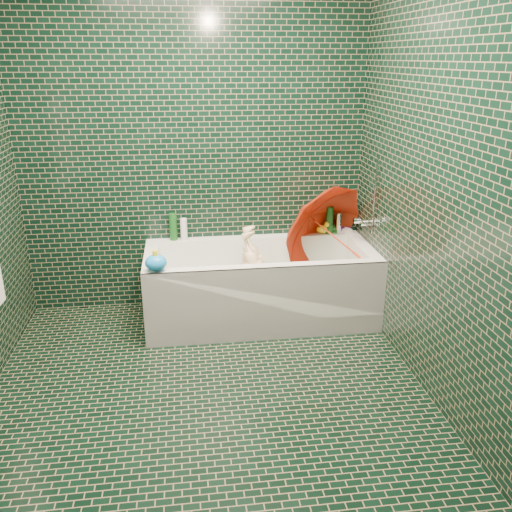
{
  "coord_description": "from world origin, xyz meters",
  "views": [
    {
      "loc": [
        -0.09,
        -2.72,
        1.9
      ],
      "look_at": [
        0.39,
        0.82,
        0.58
      ],
      "focal_mm": 38.0,
      "sensor_mm": 36.0,
      "label": 1
    }
  ],
  "objects": [
    {
      "name": "bottle_right_pump",
      "position": [
        1.14,
        1.36,
        0.63
      ],
      "size": [
        0.05,
        0.05,
        0.17
      ],
      "primitive_type": "cylinder",
      "rotation": [
        0.0,
        0.0,
        -0.03
      ],
      "color": "silver",
      "rests_on": "bathtub"
    },
    {
      "name": "wall_right",
      "position": [
        1.3,
        0.0,
        1.25
      ],
      "size": [
        0.0,
        2.8,
        2.8
      ],
      "primitive_type": "plane",
      "rotation": [
        1.57,
        0.0,
        -1.57
      ],
      "color": "black",
      "rests_on": "floor"
    },
    {
      "name": "bottle_left_tall",
      "position": [
        -0.19,
        1.35,
        0.66
      ],
      "size": [
        0.08,
        0.08,
        0.21
      ],
      "primitive_type": "cylinder",
      "rotation": [
        0.0,
        0.0,
        -0.37
      ],
      "color": "#154B18",
      "rests_on": "bathtub"
    },
    {
      "name": "water",
      "position": [
        0.45,
        1.02,
        0.3
      ],
      "size": [
        1.48,
        0.53,
        0.0
      ],
      "primitive_type": "cube",
      "color": "silver",
      "rests_on": "bathtub"
    },
    {
      "name": "bath_mat",
      "position": [
        0.45,
        1.02,
        0.16
      ],
      "size": [
        1.35,
        0.47,
        0.01
      ],
      "primitive_type": "cube",
      "color": "#3AD52A",
      "rests_on": "bathtub"
    },
    {
      "name": "soap_bottle_b",
      "position": [
        1.21,
        1.35,
        0.55
      ],
      "size": [
        0.08,
        0.09,
        0.18
      ],
      "primitive_type": "imported",
      "rotation": [
        0.0,
        0.0,
        -0.05
      ],
      "color": "#4E1D6E",
      "rests_on": "bathtub"
    },
    {
      "name": "bath_toy",
      "position": [
        -0.3,
        0.7,
        0.61
      ],
      "size": [
        0.16,
        0.13,
        0.14
      ],
      "rotation": [
        0.0,
        0.0,
        -0.08
      ],
      "color": "#1881DF",
      "rests_on": "bathtub"
    },
    {
      "name": "wall_back",
      "position": [
        0.0,
        1.4,
        1.25
      ],
      "size": [
        2.8,
        0.0,
        2.8
      ],
      "primitive_type": "plane",
      "rotation": [
        1.57,
        0.0,
        0.0
      ],
      "color": "black",
      "rests_on": "floor"
    },
    {
      "name": "umbrella",
      "position": [
        1.02,
        1.08,
        0.61
      ],
      "size": [
        1.12,
        1.13,
        1.1
      ],
      "primitive_type": "imported",
      "rotation": [
        0.39,
        -0.47,
        0.37
      ],
      "color": "red",
      "rests_on": "bathtub"
    },
    {
      "name": "wall_front",
      "position": [
        0.0,
        -1.4,
        1.25
      ],
      "size": [
        2.8,
        0.0,
        2.8
      ],
      "primitive_type": "plane",
      "rotation": [
        -1.57,
        0.0,
        0.0
      ],
      "color": "black",
      "rests_on": "floor"
    },
    {
      "name": "bathtub",
      "position": [
        0.45,
        1.01,
        0.21
      ],
      "size": [
        1.7,
        0.75,
        0.55
      ],
      "color": "white",
      "rests_on": "floor"
    },
    {
      "name": "floor",
      "position": [
        0.0,
        0.0,
        0.0
      ],
      "size": [
        2.8,
        2.8,
        0.0
      ],
      "primitive_type": "plane",
      "color": "black",
      "rests_on": "ground"
    },
    {
      "name": "rubber_duck",
      "position": [
        1.01,
        1.35,
        0.6
      ],
      "size": [
        0.13,
        0.1,
        0.1
      ],
      "rotation": [
        0.0,
        0.0,
        -0.3
      ],
      "color": "yellow",
      "rests_on": "bathtub"
    },
    {
      "name": "soap_bottle_a",
      "position": [
        1.23,
        1.31,
        0.55
      ],
      "size": [
        0.12,
        0.12,
        0.23
      ],
      "primitive_type": "imported",
      "rotation": [
        0.0,
        0.0,
        0.42
      ],
      "color": "white",
      "rests_on": "bathtub"
    },
    {
      "name": "soap_bottle_c",
      "position": [
        1.11,
        1.34,
        0.55
      ],
      "size": [
        0.12,
        0.12,
        0.16
      ],
      "primitive_type": "imported",
      "rotation": [
        0.0,
        0.0,
        -0.01
      ],
      "color": "#154B18",
      "rests_on": "bathtub"
    },
    {
      "name": "bottle_left_short",
      "position": [
        -0.11,
        1.33,
        0.64
      ],
      "size": [
        0.06,
        0.06,
        0.18
      ],
      "primitive_type": "cylinder",
      "rotation": [
        0.0,
        0.0,
        -0.15
      ],
      "color": "white",
      "rests_on": "bathtub"
    },
    {
      "name": "faucet",
      "position": [
        1.26,
        1.02,
        0.77
      ],
      "size": [
        0.18,
        0.19,
        0.55
      ],
      "color": "silver",
      "rests_on": "wall_right"
    },
    {
      "name": "bottle_right_tall",
      "position": [
        1.06,
        1.35,
        0.66
      ],
      "size": [
        0.06,
        0.06,
        0.22
      ],
      "primitive_type": "cylinder",
      "rotation": [
        0.0,
        0.0,
        -0.0
      ],
      "color": "#154B18",
      "rests_on": "bathtub"
    },
    {
      "name": "child",
      "position": [
        0.45,
        0.98,
        0.31
      ],
      "size": [
        0.91,
        0.48,
        0.39
      ],
      "primitive_type": "imported",
      "rotation": [
        -1.33,
        0.0,
        -1.78
      ],
      "color": "beige",
      "rests_on": "bathtub"
    }
  ]
}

